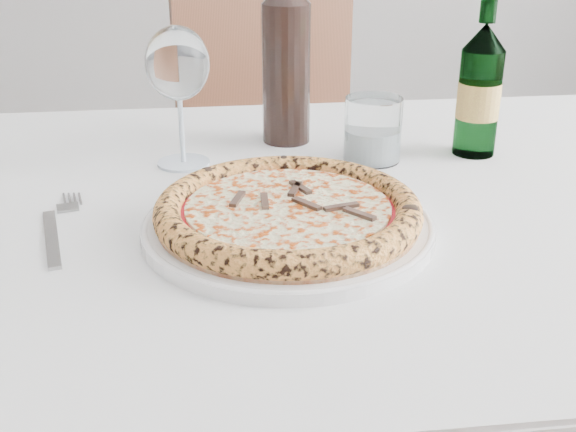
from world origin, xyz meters
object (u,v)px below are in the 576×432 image
object	(u,v)px
dining_table	(282,259)
wine_glass	(178,67)
beer_bottle	(479,90)
plate	(288,225)
wine_bottle	(286,59)
pizza	(288,211)
tumbler	(373,134)
chair_far	(277,163)

from	to	relation	value
dining_table	wine_glass	size ratio (longest dim) A/B	7.96
dining_table	beer_bottle	distance (m)	0.37
plate	beer_bottle	bearing A→B (deg)	40.80
plate	wine_bottle	world-z (taller)	wine_bottle
pizza	beer_bottle	distance (m)	0.39
dining_table	pizza	size ratio (longest dim) A/B	5.14
pizza	beer_bottle	xyz separation A→B (m)	(0.29, 0.25, 0.07)
pizza	beer_bottle	bearing A→B (deg)	40.80
tumbler	wine_bottle	bearing A→B (deg)	139.68
chair_far	wine_bottle	size ratio (longest dim) A/B	3.19
dining_table	plate	size ratio (longest dim) A/B	4.68
plate	wine_bottle	bearing A→B (deg)	86.25
chair_far	wine_bottle	world-z (taller)	wine_bottle
dining_table	wine_glass	bearing A→B (deg)	134.19
chair_far	plate	xyz separation A→B (m)	(-0.04, -0.84, 0.23)
plate	beer_bottle	world-z (taller)	beer_bottle
dining_table	wine_bottle	bearing A→B (deg)	84.61
beer_bottle	pizza	bearing A→B (deg)	-139.20
beer_bottle	tumbler	bearing A→B (deg)	-173.46
dining_table	pizza	distance (m)	0.15
wine_glass	wine_bottle	world-z (taller)	wine_bottle
plate	tumbler	distance (m)	0.27
beer_bottle	wine_bottle	xyz separation A→B (m)	(-0.27, 0.08, 0.03)
plate	tumbler	xyz separation A→B (m)	(0.14, 0.23, 0.03)
dining_table	wine_bottle	distance (m)	0.31
wine_glass	tumbler	bearing A→B (deg)	-0.31
chair_far	plate	bearing A→B (deg)	-92.51
pizza	plate	bearing A→B (deg)	16.22
wine_bottle	chair_far	bearing A→B (deg)	88.29
wine_glass	beer_bottle	size ratio (longest dim) A/B	0.82
pizza	wine_glass	xyz separation A→B (m)	(-0.13, 0.23, 0.11)
pizza	wine_bottle	distance (m)	0.34
dining_table	chair_far	distance (m)	0.76
beer_bottle	wine_bottle	world-z (taller)	wine_bottle
pizza	tumbler	size ratio (longest dim) A/B	3.29
wine_bottle	dining_table	bearing A→B (deg)	-95.39
tumbler	beer_bottle	bearing A→B (deg)	6.54
wine_glass	pizza	bearing A→B (deg)	-60.98
dining_table	pizza	bearing A→B (deg)	-90.00
wine_bottle	beer_bottle	bearing A→B (deg)	-16.60
beer_bottle	wine_bottle	bearing A→B (deg)	163.40
tumbler	dining_table	bearing A→B (deg)	-135.95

